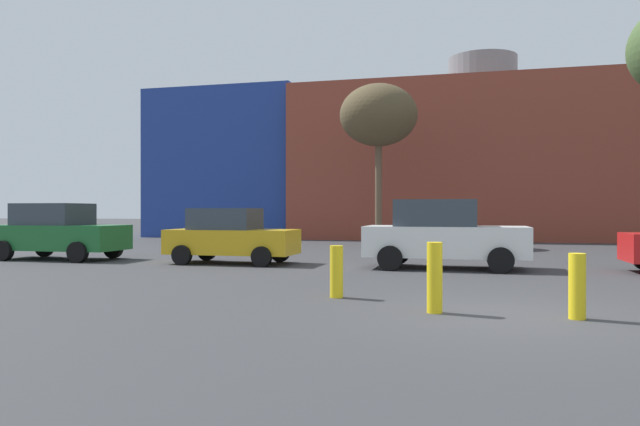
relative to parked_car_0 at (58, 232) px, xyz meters
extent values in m
plane|color=#38383A|center=(13.58, -7.18, -0.91)|extent=(200.00, 200.00, 0.00)
cube|color=brown|center=(13.89, 19.77, 3.46)|extent=(21.42, 10.22, 8.74)
cube|color=navy|center=(-1.51, 19.77, 3.59)|extent=(9.38, 9.20, 9.00)
cylinder|color=slate|center=(13.89, 19.77, 8.83)|extent=(4.00, 4.00, 2.00)
cube|color=#1E662D|center=(0.07, 0.00, -0.19)|extent=(4.23, 1.81, 0.81)
cube|color=#333D47|center=(-0.18, 0.00, 0.57)|extent=(2.12, 1.61, 0.71)
cylinder|color=black|center=(1.43, 0.93, -0.59)|extent=(0.65, 0.22, 0.65)
cylinder|color=black|center=(1.43, -0.93, -0.59)|extent=(0.65, 0.22, 0.65)
cylinder|color=black|center=(-1.29, 0.93, -0.59)|extent=(0.65, 0.22, 0.65)
cylinder|color=black|center=(-1.29, -0.93, -0.59)|extent=(0.65, 0.22, 0.65)
cube|color=gold|center=(6.13, 0.00, -0.25)|extent=(3.85, 1.65, 0.73)
cube|color=#333D47|center=(5.90, 0.00, 0.44)|extent=(1.93, 1.47, 0.64)
cylinder|color=black|center=(7.37, 0.85, -0.62)|extent=(0.59, 0.20, 0.59)
cylinder|color=black|center=(7.37, -0.85, -0.62)|extent=(0.59, 0.20, 0.59)
cylinder|color=black|center=(4.89, 0.85, -0.62)|extent=(0.59, 0.20, 0.59)
cylinder|color=black|center=(4.89, -0.85, -0.62)|extent=(0.59, 0.20, 0.59)
cube|color=white|center=(12.43, 0.00, -0.16)|extent=(4.38, 1.88, 0.83)
cube|color=#333D47|center=(12.16, 0.00, 0.62)|extent=(2.19, 1.67, 0.73)
cylinder|color=black|center=(13.83, 0.96, -0.58)|extent=(0.67, 0.23, 0.67)
cylinder|color=black|center=(13.83, -0.96, -0.58)|extent=(0.67, 0.23, 0.67)
cylinder|color=black|center=(11.02, 0.96, -0.58)|extent=(0.67, 0.23, 0.67)
cylinder|color=black|center=(11.02, -0.96, -0.58)|extent=(0.67, 0.23, 0.67)
cylinder|color=brown|center=(9.08, 10.03, 1.59)|extent=(0.31, 0.31, 5.00)
ellipsoid|color=brown|center=(9.08, 10.03, 5.06)|extent=(3.54, 3.54, 2.84)
cylinder|color=yellow|center=(10.69, -6.02, -0.44)|extent=(0.24, 0.24, 0.95)
cylinder|color=yellow|center=(12.51, -7.21, -0.36)|extent=(0.24, 0.24, 1.10)
cylinder|color=yellow|center=(14.56, -7.23, -0.43)|extent=(0.24, 0.24, 0.96)
camera|label=1|loc=(13.00, -16.41, 0.67)|focal=32.75mm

